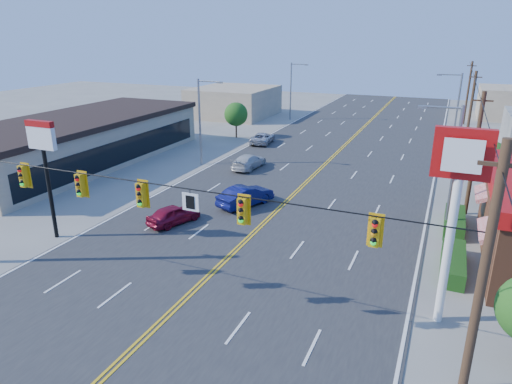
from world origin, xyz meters
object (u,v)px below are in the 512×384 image
at_px(pizza_hut_sign, 44,155).
at_px(car_blue, 246,197).
at_px(signal_span, 164,210).
at_px(car_magenta, 174,215).
at_px(car_white, 249,162).
at_px(kfc_pylon, 457,189).
at_px(car_silver, 262,139).

height_order(pizza_hut_sign, car_blue, pizza_hut_sign).
xyz_separation_m(signal_span, car_magenta, (-5.31, 8.55, -4.26)).
bearing_deg(car_magenta, car_white, -67.04).
relative_size(kfc_pylon, pizza_hut_sign, 1.24).
height_order(signal_span, car_white, signal_span).
bearing_deg(car_magenta, signal_span, 141.69).
xyz_separation_m(pizza_hut_sign, car_white, (4.83, 18.33, -4.53)).
bearing_deg(car_magenta, car_blue, -101.53).
bearing_deg(pizza_hut_sign, signal_span, -20.19).
bearing_deg(car_silver, car_white, 99.04).
bearing_deg(car_white, pizza_hut_sign, 78.74).
bearing_deg(car_blue, car_magenta, 80.84).
height_order(car_magenta, car_white, car_white).
relative_size(car_magenta, car_white, 0.82).
bearing_deg(car_white, signal_span, 108.66).
distance_m(signal_span, car_magenta, 10.93).
relative_size(pizza_hut_sign, car_white, 1.53).
height_order(kfc_pylon, pizza_hut_sign, kfc_pylon).
bearing_deg(kfc_pylon, car_silver, 125.19).
bearing_deg(car_white, car_blue, 116.02).
bearing_deg(signal_span, kfc_pylon, 19.78).
xyz_separation_m(kfc_pylon, car_magenta, (-16.43, 4.55, -5.41)).
distance_m(pizza_hut_sign, car_magenta, 8.52).
distance_m(kfc_pylon, car_white, 25.69).
bearing_deg(car_white, kfc_pylon, 136.62).
xyz_separation_m(car_blue, car_silver, (-6.36, 18.72, -0.12)).
bearing_deg(kfc_pylon, car_white, 133.13).
distance_m(kfc_pylon, car_magenta, 17.89).
height_order(pizza_hut_sign, car_white, pizza_hut_sign).
xyz_separation_m(signal_span, kfc_pylon, (11.12, 4.00, 1.16)).
bearing_deg(car_blue, car_silver, -48.99).
distance_m(car_magenta, car_silver, 23.82).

